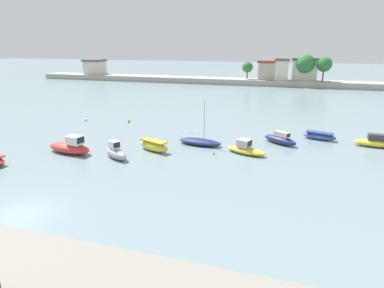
{
  "coord_description": "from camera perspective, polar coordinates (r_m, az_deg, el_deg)",
  "views": [
    {
      "loc": [
        16.95,
        -15.22,
        11.31
      ],
      "look_at": [
        7.16,
        17.17,
        0.65
      ],
      "focal_mm": 29.84,
      "sensor_mm": 36.0,
      "label": 1
    }
  ],
  "objects": [
    {
      "name": "mooring_buoy_0",
      "position": [
        49.03,
        -11.25,
        4.04
      ],
      "size": [
        0.38,
        0.38,
        0.38
      ],
      "primitive_type": "sphere",
      "color": "orange",
      "rests_on": "ground"
    },
    {
      "name": "mooring_buoy_2",
      "position": [
        51.74,
        -18.49,
        4.18
      ],
      "size": [
        0.41,
        0.41,
        0.41
      ],
      "primitive_type": "sphere",
      "color": "white",
      "rests_on": "ground"
    },
    {
      "name": "moored_boat_1",
      "position": [
        36.81,
        -20.97,
        -0.5
      ],
      "size": [
        5.54,
        2.59,
        2.01
      ],
      "rotation": [
        0.0,
        0.0,
        -0.13
      ],
      "color": "#C63833",
      "rests_on": "ground"
    },
    {
      "name": "moored_boat_8",
      "position": [
        42.18,
        30.26,
        0.25
      ],
      "size": [
        5.12,
        1.81,
        1.49
      ],
      "rotation": [
        0.0,
        0.0,
        -0.05
      ],
      "color": "yellow",
      "rests_on": "ground"
    },
    {
      "name": "moored_boat_7",
      "position": [
        42.33,
        21.83,
        1.34
      ],
      "size": [
        4.11,
        2.2,
        0.95
      ],
      "rotation": [
        0.0,
        0.0,
        -0.26
      ],
      "color": "#3856A8",
      "rests_on": "ground"
    },
    {
      "name": "distant_shoreline",
      "position": [
        95.88,
        8.14,
        11.9
      ],
      "size": [
        124.83,
        7.16,
        8.64
      ],
      "color": "#9E998C",
      "rests_on": "ground"
    },
    {
      "name": "mooring_buoy_3",
      "position": [
        34.22,
        3.86,
        -1.64
      ],
      "size": [
        0.24,
        0.24,
        0.24
      ],
      "primitive_type": "sphere",
      "color": "orange",
      "rests_on": "ground"
    },
    {
      "name": "moored_boat_3",
      "position": [
        35.31,
        -6.86,
        -0.33
      ],
      "size": [
        4.22,
        2.61,
        1.22
      ],
      "rotation": [
        0.0,
        0.0,
        -0.38
      ],
      "color": "yellow",
      "rests_on": "ground"
    },
    {
      "name": "moored_boat_5",
      "position": [
        34.67,
        9.55,
        -0.88
      ],
      "size": [
        4.69,
        2.89,
        1.56
      ],
      "rotation": [
        0.0,
        0.0,
        -0.33
      ],
      "color": "yellow",
      "rests_on": "ground"
    },
    {
      "name": "moored_boat_2",
      "position": [
        33.73,
        -13.45,
        -1.46
      ],
      "size": [
        3.65,
        2.86,
        1.8
      ],
      "rotation": [
        0.0,
        0.0,
        -0.54
      ],
      "color": "#9E9EA3",
      "rests_on": "ground"
    },
    {
      "name": "moored_boat_4",
      "position": [
        37.22,
        1.43,
        0.42
      ],
      "size": [
        5.32,
        2.37,
        5.32
      ],
      "rotation": [
        0.0,
        0.0,
        -0.11
      ],
      "color": "navy",
      "rests_on": "ground"
    },
    {
      "name": "moored_boat_6",
      "position": [
        38.97,
        15.5,
        0.83
      ],
      "size": [
        4.33,
        3.51,
        1.51
      ],
      "rotation": [
        0.0,
        0.0,
        -0.6
      ],
      "color": "navy",
      "rests_on": "ground"
    },
    {
      "name": "ground_plane",
      "position": [
        25.44,
        -28.28,
        -11.19
      ],
      "size": [
        400.0,
        400.0,
        0.0
      ],
      "primitive_type": "plane",
      "color": "slate"
    }
  ]
}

